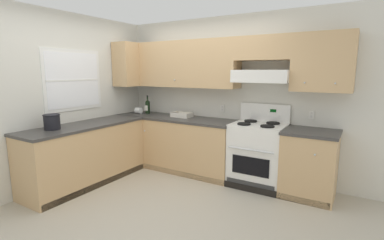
% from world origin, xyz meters
% --- Properties ---
extents(ground_plane, '(7.04, 7.04, 0.00)m').
position_xyz_m(ground_plane, '(0.00, 0.00, 0.00)').
color(ground_plane, '#B2AA99').
extents(wall_back, '(4.68, 0.57, 2.55)m').
position_xyz_m(wall_back, '(0.40, 1.53, 1.48)').
color(wall_back, silver).
rests_on(wall_back, ground_plane).
extents(wall_left, '(0.47, 4.00, 2.55)m').
position_xyz_m(wall_left, '(-1.59, 0.23, 1.34)').
color(wall_left, silver).
rests_on(wall_left, ground_plane).
extents(counter_back_run, '(3.60, 0.65, 0.91)m').
position_xyz_m(counter_back_run, '(0.06, 1.24, 0.45)').
color(counter_back_run, tan).
rests_on(counter_back_run, ground_plane).
extents(counter_left_run, '(0.63, 1.91, 0.91)m').
position_xyz_m(counter_left_run, '(-1.24, -0.00, 0.45)').
color(counter_left_run, tan).
rests_on(counter_left_run, ground_plane).
extents(stove, '(0.76, 0.62, 1.20)m').
position_xyz_m(stove, '(0.99, 1.25, 0.48)').
color(stove, white).
rests_on(stove, ground_plane).
extents(wine_bottle, '(0.08, 0.09, 0.33)m').
position_xyz_m(wine_bottle, '(-1.14, 1.32, 1.04)').
color(wine_bottle, black).
rests_on(wine_bottle, counter_back_run).
extents(bowl, '(0.33, 0.23, 0.08)m').
position_xyz_m(bowl, '(-0.38, 1.32, 0.94)').
color(bowl, beige).
rests_on(bowl, counter_back_run).
extents(bucket, '(0.22, 0.22, 0.21)m').
position_xyz_m(bucket, '(-1.29, -0.48, 1.02)').
color(bucket, black).
rests_on(bucket, counter_left_run).
extents(paper_towel_roll, '(0.11, 0.12, 0.12)m').
position_xyz_m(paper_towel_roll, '(-1.28, 1.23, 0.97)').
color(paper_towel_roll, white).
rests_on(paper_towel_roll, counter_back_run).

